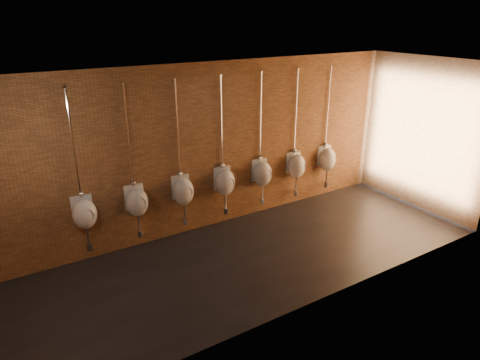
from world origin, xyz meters
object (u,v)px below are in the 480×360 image
object	(u,v)px
urinal_2	(183,191)
urinal_3	(225,182)
urinal_6	(327,159)
urinal_0	(84,213)
urinal_4	(262,173)
urinal_5	(296,166)
urinal_1	(137,201)

from	to	relation	value
urinal_2	urinal_3	world-z (taller)	same
urinal_2	urinal_6	xyz separation A→B (m)	(3.55, 0.00, 0.00)
urinal_0	urinal_4	distance (m)	3.55
urinal_0	urinal_2	world-z (taller)	same
urinal_0	urinal_5	world-z (taller)	same
urinal_3	urinal_4	distance (m)	0.89
urinal_0	urinal_2	xyz separation A→B (m)	(1.78, 0.00, 0.00)
urinal_5	urinal_6	world-z (taller)	same
urinal_3	urinal_5	bearing A→B (deg)	0.00
urinal_3	urinal_6	size ratio (longest dim) A/B	1.00
urinal_1	urinal_2	xyz separation A→B (m)	(0.89, 0.00, 0.00)
urinal_2	urinal_5	bearing A→B (deg)	0.00
urinal_1	urinal_6	xyz separation A→B (m)	(4.44, 0.00, 0.00)
urinal_5	urinal_1	bearing A→B (deg)	180.00
urinal_5	urinal_2	bearing A→B (deg)	180.00
urinal_0	urinal_3	distance (m)	2.66
urinal_4	urinal_5	bearing A→B (deg)	0.00
urinal_1	urinal_0	bearing A→B (deg)	180.00
urinal_5	urinal_6	bearing A→B (deg)	0.00
urinal_6	urinal_2	bearing A→B (deg)	180.00
urinal_2	urinal_3	bearing A→B (deg)	0.00
urinal_2	urinal_5	size ratio (longest dim) A/B	1.00
urinal_4	urinal_5	size ratio (longest dim) A/B	1.00
urinal_0	urinal_6	world-z (taller)	same
urinal_4	urinal_6	world-z (taller)	same
urinal_0	urinal_5	xyz separation A→B (m)	(4.44, 0.00, 0.00)
urinal_3	urinal_4	world-z (taller)	same
urinal_2	urinal_1	bearing A→B (deg)	180.00
urinal_1	urinal_3	distance (m)	1.78
urinal_2	urinal_6	distance (m)	3.55
urinal_4	urinal_0	bearing A→B (deg)	180.00
urinal_1	urinal_5	xyz separation A→B (m)	(3.55, 0.00, 0.00)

